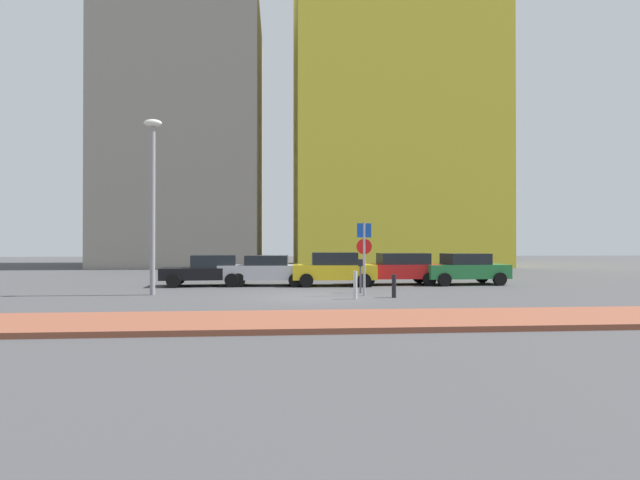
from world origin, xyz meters
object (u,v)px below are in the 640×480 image
Objects in this scene: parked_car_yellow at (334,268)px; parked_car_red at (397,268)px; parked_car_green at (464,268)px; parking_sign_post at (364,250)px; parked_car_silver at (265,270)px; parked_car_black at (210,270)px; traffic_bollard_mid at (355,285)px; parking_meter at (360,271)px; street_lamp at (153,191)px; traffic_bollard_near at (394,286)px.

parked_car_yellow is 0.92× the size of parked_car_red.
parked_car_green is 1.48× the size of parking_sign_post.
parked_car_red is at bearing 0.53° from parked_car_silver.
parked_car_black is 8.72m from traffic_bollard_mid.
parked_car_green is 7.68m from parking_sign_post.
parking_meter is at bearing -31.63° from parked_car_black.
parking_sign_post is 8.62m from street_lamp.
parked_car_yellow is at bearing -5.83° from parked_car_silver.
parked_car_yellow is at bearing 100.48° from parking_meter.
parking_meter reaches higher than traffic_bollard_near.
parked_car_green reaches higher than traffic_bollard_mid.
parking_sign_post is 0.41× the size of street_lamp.
parking_meter is at bearing 118.23° from traffic_bollard_near.
parked_car_green is (3.34, -0.21, -0.02)m from parked_car_red.
street_lamp reaches higher than parked_car_red.
street_lamp is (-14.10, -3.89, 3.29)m from parked_car_green.
parked_car_silver is at bearing 174.17° from parked_car_yellow.
parked_car_silver is at bearing 179.09° from parked_car_green.
parked_car_yellow is 4.65× the size of traffic_bollard_near.
parked_car_red is at bearing 75.59° from traffic_bollard_near.
street_lamp is (-10.76, -4.10, 3.27)m from parked_car_red.
parked_car_green is 4.86× the size of traffic_bollard_near.
parked_car_green is (12.44, -0.25, 0.04)m from parked_car_black.
parked_car_green reaches higher than parked_car_silver.
street_lamp is (-1.66, -4.14, 3.32)m from parked_car_black.
parked_car_black is 1.05× the size of parked_car_green.
parked_car_green is 8.74m from traffic_bollard_mid.
parked_car_red is at bearing 20.88° from street_lamp.
parked_car_black is 1.56× the size of parking_sign_post.
parked_car_black is at bearing 175.87° from parked_car_yellow.
parked_car_black is 7.78m from parking_meter.
parked_car_black is 4.31× the size of traffic_bollard_mid.
parked_car_yellow is 5.71m from traffic_bollard_near.
parked_car_yellow reaches higher than parked_car_silver.
traffic_bollard_near is (7.60, -5.89, -0.33)m from parked_car_black.
parked_car_red reaches higher than parked_car_silver.
parking_sign_post is 2.05× the size of parking_meter.
traffic_bollard_near is at bearing -36.92° from parking_sign_post.
parking_meter is (-2.47, -4.05, 0.08)m from parked_car_red.
parked_car_red is 11.97m from street_lamp.
parking_sign_post reaches higher than parked_car_silver.
parked_car_black reaches higher than traffic_bollard_mid.
street_lamp reaches higher than parking_sign_post.
traffic_bollard_near is (0.97, -1.81, -0.47)m from parking_meter.
street_lamp is (-4.32, -4.04, 3.32)m from parked_car_silver.
parking_meter is 1.60× the size of traffic_bollard_near.
parked_car_red is 0.63× the size of street_lamp.
parked_car_silver is 1.10× the size of parked_car_yellow.
parked_car_green is at bearing 1.59° from parked_car_yellow.
parked_car_green is 4.10× the size of traffic_bollard_mid.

